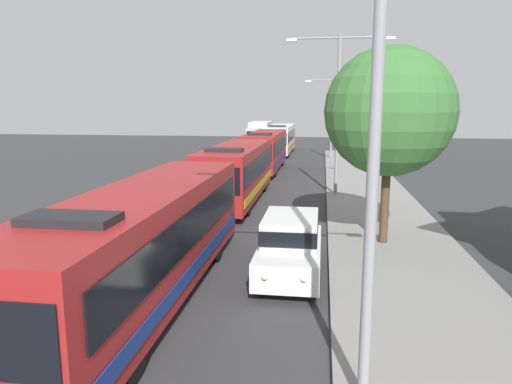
{
  "coord_description": "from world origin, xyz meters",
  "views": [
    {
      "loc": [
        3.3,
        1.36,
        5.2
      ],
      "look_at": [
        0.76,
        19.09,
        1.86
      ],
      "focal_mm": 32.71,
      "sensor_mm": 36.0,
      "label": 1
    }
  ],
  "objects_px": {
    "bus_lead": "(146,239)",
    "streetlamp_mid": "(338,99)",
    "white_suv": "(290,244)",
    "bus_second_in_line": "(237,171)",
    "bus_fourth_in_line": "(280,138)",
    "streetlamp_near": "(377,99)",
    "box_truck_oncoming": "(260,133)",
    "bus_middle": "(265,149)",
    "streetlamp_far": "(332,109)",
    "roadside_tree": "(389,112)"
  },
  "relations": [
    {
      "from": "streetlamp_mid",
      "to": "streetlamp_far",
      "type": "xyz_separation_m",
      "value": [
        -0.0,
        19.36,
        -0.71
      ]
    },
    {
      "from": "streetlamp_near",
      "to": "streetlamp_far",
      "type": "relative_size",
      "value": 1.1
    },
    {
      "from": "bus_second_in_line",
      "to": "bus_middle",
      "type": "xyz_separation_m",
      "value": [
        0.0,
        12.53,
        0.0
      ]
    },
    {
      "from": "white_suv",
      "to": "streetlamp_mid",
      "type": "relative_size",
      "value": 0.51
    },
    {
      "from": "bus_middle",
      "to": "roadside_tree",
      "type": "height_order",
      "value": "roadside_tree"
    },
    {
      "from": "bus_lead",
      "to": "streetlamp_far",
      "type": "xyz_separation_m",
      "value": [
        5.4,
        34.75,
        3.13
      ]
    },
    {
      "from": "streetlamp_mid",
      "to": "streetlamp_near",
      "type": "bearing_deg",
      "value": -90.0
    },
    {
      "from": "bus_fourth_in_line",
      "to": "streetlamp_mid",
      "type": "xyz_separation_m",
      "value": [
        5.4,
        -23.89,
        3.84
      ]
    },
    {
      "from": "white_suv",
      "to": "bus_middle",
      "type": "bearing_deg",
      "value": 98.9
    },
    {
      "from": "bus_lead",
      "to": "streetlamp_far",
      "type": "distance_m",
      "value": 35.3
    },
    {
      "from": "bus_fourth_in_line",
      "to": "streetlamp_mid",
      "type": "height_order",
      "value": "streetlamp_mid"
    },
    {
      "from": "bus_middle",
      "to": "streetlamp_near",
      "type": "distance_m",
      "value": 30.59
    },
    {
      "from": "bus_second_in_line",
      "to": "bus_fourth_in_line",
      "type": "height_order",
      "value": "same"
    },
    {
      "from": "streetlamp_mid",
      "to": "bus_fourth_in_line",
      "type": "bearing_deg",
      "value": 102.73
    },
    {
      "from": "white_suv",
      "to": "box_truck_oncoming",
      "type": "xyz_separation_m",
      "value": [
        -7.0,
        45.07,
        0.68
      ]
    },
    {
      "from": "white_suv",
      "to": "roadside_tree",
      "type": "relative_size",
      "value": 0.63
    },
    {
      "from": "bus_second_in_line",
      "to": "streetlamp_mid",
      "type": "xyz_separation_m",
      "value": [
        5.4,
        2.0,
        3.84
      ]
    },
    {
      "from": "bus_lead",
      "to": "streetlamp_near",
      "type": "relative_size",
      "value": 1.46
    },
    {
      "from": "bus_lead",
      "to": "bus_middle",
      "type": "distance_m",
      "value": 25.92
    },
    {
      "from": "bus_fourth_in_line",
      "to": "streetlamp_near",
      "type": "relative_size",
      "value": 1.38
    },
    {
      "from": "white_suv",
      "to": "streetlamp_near",
      "type": "relative_size",
      "value": 0.54
    },
    {
      "from": "bus_fourth_in_line",
      "to": "box_truck_oncoming",
      "type": "relative_size",
      "value": 1.43
    },
    {
      "from": "bus_fourth_in_line",
      "to": "streetlamp_far",
      "type": "bearing_deg",
      "value": -40.01
    },
    {
      "from": "bus_fourth_in_line",
      "to": "streetlamp_mid",
      "type": "bearing_deg",
      "value": -77.27
    },
    {
      "from": "white_suv",
      "to": "bus_fourth_in_line",
      "type": "bearing_deg",
      "value": 95.71
    },
    {
      "from": "roadside_tree",
      "to": "bus_lead",
      "type": "bearing_deg",
      "value": -139.49
    },
    {
      "from": "bus_second_in_line",
      "to": "streetlamp_far",
      "type": "xyz_separation_m",
      "value": [
        5.4,
        21.36,
        3.13
      ]
    },
    {
      "from": "bus_second_in_line",
      "to": "streetlamp_near",
      "type": "height_order",
      "value": "streetlamp_near"
    },
    {
      "from": "streetlamp_far",
      "to": "streetlamp_near",
      "type": "bearing_deg",
      "value": -90.0
    },
    {
      "from": "box_truck_oncoming",
      "to": "streetlamp_near",
      "type": "xyz_separation_m",
      "value": [
        8.7,
        -51.34,
        3.58
      ]
    },
    {
      "from": "streetlamp_far",
      "to": "roadside_tree",
      "type": "distance_m",
      "value": 28.87
    },
    {
      "from": "bus_middle",
      "to": "streetlamp_mid",
      "type": "xyz_separation_m",
      "value": [
        5.4,
        -10.54,
        3.84
      ]
    },
    {
      "from": "bus_fourth_in_line",
      "to": "roadside_tree",
      "type": "distance_m",
      "value": 34.23
    },
    {
      "from": "bus_lead",
      "to": "box_truck_oncoming",
      "type": "distance_m",
      "value": 47.48
    },
    {
      "from": "white_suv",
      "to": "streetlamp_near",
      "type": "height_order",
      "value": "streetlamp_near"
    },
    {
      "from": "streetlamp_near",
      "to": "streetlamp_far",
      "type": "distance_m",
      "value": 38.72
    },
    {
      "from": "bus_second_in_line",
      "to": "box_truck_oncoming",
      "type": "distance_m",
      "value": 34.14
    },
    {
      "from": "box_truck_oncoming",
      "to": "roadside_tree",
      "type": "bearing_deg",
      "value": -76.13
    },
    {
      "from": "bus_second_in_line",
      "to": "streetlamp_mid",
      "type": "distance_m",
      "value": 6.92
    },
    {
      "from": "bus_lead",
      "to": "bus_fourth_in_line",
      "type": "relative_size",
      "value": 1.06
    },
    {
      "from": "bus_lead",
      "to": "streetlamp_mid",
      "type": "xyz_separation_m",
      "value": [
        5.4,
        15.39,
        3.84
      ]
    },
    {
      "from": "bus_middle",
      "to": "bus_fourth_in_line",
      "type": "distance_m",
      "value": 13.36
    },
    {
      "from": "streetlamp_far",
      "to": "bus_fourth_in_line",
      "type": "bearing_deg",
      "value": 139.99
    },
    {
      "from": "bus_second_in_line",
      "to": "bus_fourth_in_line",
      "type": "distance_m",
      "value": 25.89
    },
    {
      "from": "bus_middle",
      "to": "white_suv",
      "type": "xyz_separation_m",
      "value": [
        3.7,
        -23.63,
        -0.66
      ]
    },
    {
      "from": "bus_middle",
      "to": "streetlamp_near",
      "type": "xyz_separation_m",
      "value": [
        5.4,
        -29.9,
        3.6
      ]
    },
    {
      "from": "box_truck_oncoming",
      "to": "streetlamp_far",
      "type": "bearing_deg",
      "value": -55.42
    },
    {
      "from": "bus_fourth_in_line",
      "to": "streetlamp_near",
      "type": "height_order",
      "value": "streetlamp_near"
    },
    {
      "from": "white_suv",
      "to": "streetlamp_far",
      "type": "height_order",
      "value": "streetlamp_far"
    },
    {
      "from": "bus_second_in_line",
      "to": "streetlamp_far",
      "type": "distance_m",
      "value": 22.25
    }
  ]
}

